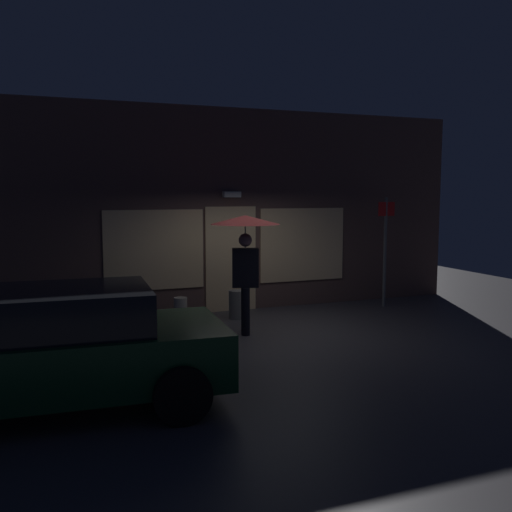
{
  "coord_description": "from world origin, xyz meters",
  "views": [
    {
      "loc": [
        -3.75,
        -8.98,
        2.48
      ],
      "look_at": [
        -0.2,
        0.2,
        1.38
      ],
      "focal_mm": 39.6,
      "sensor_mm": 36.0,
      "label": 1
    }
  ],
  "objects": [
    {
      "name": "parked_car",
      "position": [
        -3.67,
        -2.31,
        0.72
      ],
      "size": [
        4.05,
        2.1,
        1.4
      ],
      "rotation": [
        0.0,
        0.0,
        -0.06
      ],
      "color": "#0C3F1E",
      "rests_on": "ground"
    },
    {
      "name": "building_facade",
      "position": [
        0.0,
        2.35,
        2.09
      ],
      "size": [
        10.71,
        0.48,
        4.23
      ],
      "color": "brown",
      "rests_on": "ground"
    },
    {
      "name": "sidewalk_bollard",
      "position": [
        -0.15,
        1.4,
        0.28
      ],
      "size": [
        0.29,
        0.29,
        0.57
      ],
      "primitive_type": "cylinder",
      "color": "slate",
      "rests_on": "ground"
    },
    {
      "name": "sidewalk_bollard_2",
      "position": [
        -1.26,
        1.48,
        0.24
      ],
      "size": [
        0.26,
        0.26,
        0.49
      ],
      "primitive_type": "cylinder",
      "color": "#B2A899",
      "rests_on": "ground"
    },
    {
      "name": "person_with_umbrella",
      "position": [
        -0.4,
        0.2,
        1.65
      ],
      "size": [
        1.21,
        1.21,
        2.1
      ],
      "rotation": [
        0.0,
        0.0,
        -0.33
      ],
      "color": "black",
      "rests_on": "ground"
    },
    {
      "name": "ground_plane",
      "position": [
        0.0,
        0.0,
        0.0
      ],
      "size": [
        18.0,
        18.0,
        0.0
      ],
      "primitive_type": "plane",
      "color": "#423F44"
    },
    {
      "name": "street_sign_post",
      "position": [
        3.28,
        1.4,
        1.35
      ],
      "size": [
        0.4,
        0.07,
        2.39
      ],
      "color": "#595B60",
      "rests_on": "ground"
    }
  ]
}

